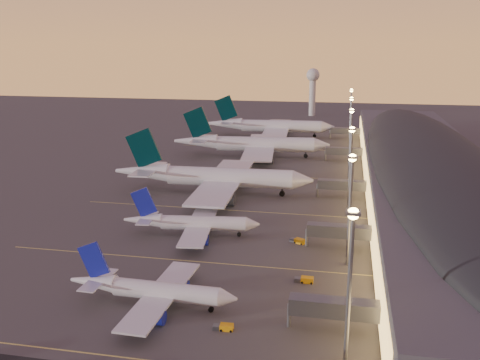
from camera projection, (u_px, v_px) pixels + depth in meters
name	position (u px, v px, depth m)	size (l,w,h in m)	color
ground	(195.00, 253.00, 129.01)	(700.00, 700.00, 0.00)	#3F3D3A
airliner_narrow_south	(152.00, 290.00, 102.47)	(33.94, 30.25, 12.15)	silver
airliner_narrow_north	(192.00, 223.00, 140.24)	(36.09, 32.46, 12.88)	silver
airliner_wide_near	(212.00, 177.00, 179.24)	(67.85, 61.73, 21.74)	silver
airliner_wide_mid	(252.00, 144.00, 236.82)	(69.35, 63.53, 22.18)	silver
airliner_wide_far	(270.00, 126.00, 288.43)	(69.18, 63.13, 22.13)	silver
terminal_building	(426.00, 164.00, 183.83)	(56.35, 255.00, 17.46)	#4B4A50
light_masts	(351.00, 140.00, 179.50)	(2.20, 217.20, 25.90)	slate
radar_tower	(313.00, 84.00, 368.57)	(9.00, 9.00, 32.50)	silver
lane_markings	(231.00, 205.00, 167.00)	(90.00, 180.36, 0.00)	#D8C659
baggage_tug_a	(224.00, 327.00, 94.32)	(3.65, 1.71, 1.07)	#ED9F0D
baggage_tug_b	(327.00, 307.00, 101.53)	(4.25, 2.63, 1.19)	#ED9F0D
baggage_tug_c	(298.00, 241.00, 135.40)	(4.22, 3.23, 1.18)	#ED9F0D
baggage_tug_d	(305.00, 280.00, 113.10)	(4.02, 1.86, 1.18)	#ED9F0D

